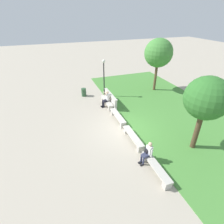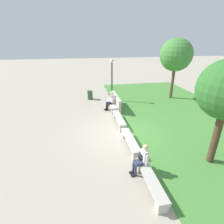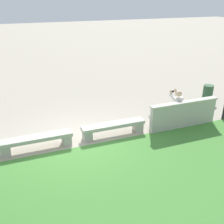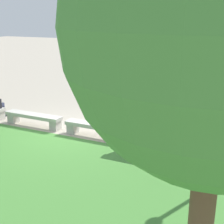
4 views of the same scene
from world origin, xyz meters
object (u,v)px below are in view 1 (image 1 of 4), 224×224
object	(u,v)px
bench_far	(156,168)
bench_mid	(133,137)
tree_left_background	(159,53)
bench_near	(118,117)
person_distant	(148,152)
trash_bin	(84,92)
tree_behind_wall	(206,99)
person_photographer	(106,98)
backpack	(147,151)
lamp_post	(104,73)
bench_main	(107,102)

from	to	relation	value
bench_far	bench_mid	bearing A→B (deg)	180.00
bench_far	tree_left_background	world-z (taller)	tree_left_background
bench_near	person_distant	xyz separation A→B (m)	(4.33, -0.07, 0.37)
bench_mid	trash_bin	xyz separation A→B (m)	(-7.62, -1.44, 0.07)
bench_near	tree_behind_wall	size ratio (longest dim) A/B	0.51
bench_mid	bench_far	xyz separation A→B (m)	(2.55, 0.00, 0.00)
bench_far	tree_behind_wall	distance (m)	4.27
bench_mid	tree_behind_wall	world-z (taller)	tree_behind_wall
tree_behind_wall	tree_left_background	world-z (taller)	tree_left_background
bench_near	tree_left_background	xyz separation A→B (m)	(-4.10, 5.59, 3.33)
person_photographer	backpack	size ratio (longest dim) A/B	3.08
tree_behind_wall	lamp_post	world-z (taller)	tree_behind_wall
bench_main	backpack	world-z (taller)	backpack
tree_left_background	lamp_post	xyz separation A→B (m)	(-0.28, -5.22, -1.36)
bench_near	person_distant	size ratio (longest dim) A/B	1.76
bench_mid	tree_behind_wall	distance (m)	4.51
tree_behind_wall	tree_left_background	distance (m)	8.72
person_photographer	bench_main	bearing A→B (deg)	145.57
person_distant	lamp_post	xyz separation A→B (m)	(-8.71, 0.43, 1.60)
person_distant	tree_behind_wall	distance (m)	4.00
tree_left_background	tree_behind_wall	bearing A→B (deg)	-16.84
backpack	bench_far	bearing A→B (deg)	0.51
bench_mid	trash_bin	bearing A→B (deg)	-169.34
bench_main	tree_left_background	distance (m)	6.69
trash_bin	person_photographer	bearing A→B (deg)	27.32
bench_far	person_photographer	xyz separation A→B (m)	(-7.54, -0.07, 0.43)
person_photographer	tree_behind_wall	bearing A→B (deg)	25.20
bench_near	bench_far	bearing A→B (deg)	0.00
bench_near	backpack	xyz separation A→B (m)	(4.22, -0.01, 0.32)
bench_near	trash_bin	world-z (taller)	trash_bin
trash_bin	bench_mid	bearing A→B (deg)	10.66
person_distant	tree_left_background	bearing A→B (deg)	146.17
bench_near	bench_mid	size ratio (longest dim) A/B	1.00
bench_far	trash_bin	bearing A→B (deg)	-171.97
person_photographer	trash_bin	world-z (taller)	person_photographer
bench_mid	tree_left_background	bearing A→B (deg)	139.98
bench_near	person_photographer	xyz separation A→B (m)	(-2.44, -0.07, 0.43)
bench_mid	person_distant	xyz separation A→B (m)	(1.78, -0.07, 0.37)
person_distant	person_photographer	bearing A→B (deg)	-179.92
person_photographer	tree_behind_wall	distance (m)	7.76
bench_main	bench_mid	bearing A→B (deg)	0.00
tree_left_background	trash_bin	distance (m)	7.80
bench_near	backpack	world-z (taller)	backpack
person_photographer	bench_near	bearing A→B (deg)	1.75
tree_behind_wall	lamp_post	bearing A→B (deg)	-162.61
bench_near	tree_behind_wall	xyz separation A→B (m)	(4.23, 3.06, 2.85)
bench_far	tree_left_background	bearing A→B (deg)	148.74
tree_behind_wall	lamp_post	xyz separation A→B (m)	(-8.61, -2.70, -0.88)
tree_left_background	lamp_post	distance (m)	5.40
bench_mid	bench_far	size ratio (longest dim) A/B	1.00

